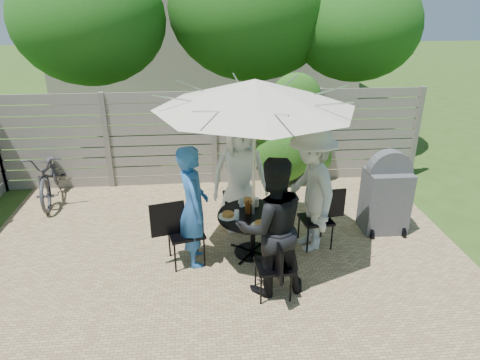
{
  "coord_description": "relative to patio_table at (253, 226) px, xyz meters",
  "views": [
    {
      "loc": [
        -0.21,
        -4.81,
        3.45
      ],
      "look_at": [
        0.28,
        0.62,
        1.08
      ],
      "focal_mm": 32.0,
      "sensor_mm": 36.0,
      "label": 1
    }
  ],
  "objects": [
    {
      "name": "chair_back",
      "position": [
        -0.14,
        0.96,
        -0.16
      ],
      "size": [
        0.48,
        0.7,
        0.96
      ],
      "rotation": [
        0.0,
        0.0,
        4.75
      ],
      "color": "black",
      "rests_on": "ground"
    },
    {
      "name": "person_back",
      "position": [
        -0.12,
        0.82,
        0.44
      ],
      "size": [
        0.95,
        0.69,
        1.79
      ],
      "primitive_type": "imported",
      "rotation": [
        0.0,
        0.0,
        6.43
      ],
      "color": "white",
      "rests_on": "ground"
    },
    {
      "name": "syrup_jug",
      "position": [
        -0.07,
        0.04,
        0.28
      ],
      "size": [
        0.09,
        0.09,
        0.16
      ],
      "primitive_type": "cylinder",
      "color": "#59280C",
      "rests_on": "patio_table"
    },
    {
      "name": "plate_front",
      "position": [
        0.05,
        -0.36,
        0.22
      ],
      "size": [
        0.26,
        0.26,
        0.06
      ],
      "color": "white",
      "rests_on": "patio_table"
    },
    {
      "name": "person_front",
      "position": [
        0.12,
        -0.82,
        0.44
      ],
      "size": [
        0.96,
        0.8,
        1.79
      ],
      "primitive_type": "imported",
      "rotation": [
        0.0,
        0.0,
        3.28
      ],
      "color": "black",
      "rests_on": "ground"
    },
    {
      "name": "patio_table",
      "position": [
        0.0,
        0.0,
        0.0
      ],
      "size": [
        1.12,
        1.12,
        0.65
      ],
      "rotation": [
        0.0,
        0.0,
        0.14
      ],
      "color": "black",
      "rests_on": "ground"
    },
    {
      "name": "bicycle",
      "position": [
        -3.43,
        2.18,
        0.02
      ],
      "size": [
        0.87,
        1.87,
        0.95
      ],
      "primitive_type": "imported",
      "rotation": [
        0.0,
        0.0,
        0.14
      ],
      "color": "#333338",
      "rests_on": "ground"
    },
    {
      "name": "bbq_grill",
      "position": [
        2.12,
        0.49,
        0.16
      ],
      "size": [
        0.67,
        0.51,
        1.34
      ],
      "rotation": [
        0.0,
        0.0,
        -0.01
      ],
      "color": "#525257",
      "rests_on": "ground"
    },
    {
      "name": "glass_front",
      "position": [
        0.14,
        -0.24,
        0.27
      ],
      "size": [
        0.07,
        0.07,
        0.14
      ],
      "primitive_type": "cylinder",
      "color": "silver",
      "rests_on": "patio_table"
    },
    {
      "name": "plate_right",
      "position": [
        0.36,
        0.05,
        0.22
      ],
      "size": [
        0.26,
        0.26,
        0.06
      ],
      "color": "white",
      "rests_on": "patio_table"
    },
    {
      "name": "chair_right",
      "position": [
        0.96,
        0.14,
        -0.18
      ],
      "size": [
        0.67,
        0.48,
        0.89
      ],
      "rotation": [
        0.0,
        0.0,
        3.27
      ],
      "color": "black",
      "rests_on": "ground"
    },
    {
      "name": "backyard_envelope",
      "position": [
        -0.36,
        9.87,
        2.16
      ],
      "size": [
        60.0,
        60.0,
        5.0
      ],
      "color": "#304C17",
      "rests_on": "ground"
    },
    {
      "name": "plate_left",
      "position": [
        -0.36,
        -0.05,
        0.22
      ],
      "size": [
        0.26,
        0.26,
        0.06
      ],
      "color": "white",
      "rests_on": "patio_table"
    },
    {
      "name": "glass_right",
      "position": [
        0.24,
        0.14,
        0.27
      ],
      "size": [
        0.07,
        0.07,
        0.14
      ],
      "primitive_type": "cylinder",
      "color": "silver",
      "rests_on": "patio_table"
    },
    {
      "name": "person_left",
      "position": [
        -0.82,
        -0.12,
        0.41
      ],
      "size": [
        0.49,
        0.68,
        1.71
      ],
      "primitive_type": "imported",
      "rotation": [
        0.0,
        0.0,
        8.0
      ],
      "color": "#275FAD",
      "rests_on": "ground"
    },
    {
      "name": "coffee_cup",
      "position": [
        0.07,
        0.23,
        0.26
      ],
      "size": [
        0.08,
        0.08,
        0.12
      ],
      "primitive_type": "cylinder",
      "color": "#C6B293",
      "rests_on": "patio_table"
    },
    {
      "name": "chair_left",
      "position": [
        -0.96,
        -0.14,
        -0.16
      ],
      "size": [
        0.73,
        0.56,
        0.96
      ],
      "rotation": [
        0.0,
        0.0,
        6.53
      ],
      "color": "black",
      "rests_on": "ground"
    },
    {
      "name": "chair_front",
      "position": [
        0.14,
        -0.96,
        -0.19
      ],
      "size": [
        0.44,
        0.64,
        0.87
      ],
      "rotation": [
        0.0,
        0.0,
        1.63
      ],
      "color": "black",
      "rests_on": "ground"
    },
    {
      "name": "plate_back",
      "position": [
        -0.05,
        0.36,
        0.22
      ],
      "size": [
        0.26,
        0.26,
        0.06
      ],
      "color": "white",
      "rests_on": "patio_table"
    },
    {
      "name": "umbrella",
      "position": [
        0.0,
        -0.0,
        1.87
      ],
      "size": [
        2.92,
        2.92,
        2.51
      ],
      "rotation": [
        0.0,
        0.0,
        0.14
      ],
      "color": "silver",
      "rests_on": "ground"
    },
    {
      "name": "glass_back",
      "position": [
        -0.14,
        0.24,
        0.27
      ],
      "size": [
        0.07,
        0.07,
        0.14
      ],
      "primitive_type": "cylinder",
      "color": "silver",
      "rests_on": "patio_table"
    },
    {
      "name": "glass_left",
      "position": [
        -0.24,
        -0.14,
        0.27
      ],
      "size": [
        0.07,
        0.07,
        0.14
      ],
      "primitive_type": "cylinder",
      "color": "silver",
      "rests_on": "patio_table"
    },
    {
      "name": "person_right",
      "position": [
        0.82,
        0.12,
        0.48
      ],
      "size": [
        0.85,
        1.28,
        1.85
      ],
      "primitive_type": "imported",
      "rotation": [
        0.0,
        0.0,
        4.86
      ],
      "color": "beige",
      "rests_on": "ground"
    }
  ]
}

